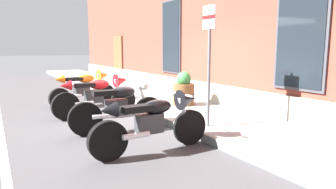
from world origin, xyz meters
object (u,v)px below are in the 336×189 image
at_px(motorcycle_black_naked, 119,108).
at_px(barrel_planter, 184,91).
at_px(parking_sign, 209,48).
at_px(motorcycle_red_sport, 99,94).
at_px(motorcycle_black_sport, 157,119).
at_px(motorcycle_orange_sport, 86,87).

height_order(motorcycle_black_naked, barrel_planter, barrel_planter).
height_order(motorcycle_black_naked, parking_sign, parking_sign).
xyz_separation_m(motorcycle_red_sport, parking_sign, (2.67, 1.40, 1.14)).
relative_size(parking_sign, barrel_planter, 2.60).
bearing_deg(barrel_planter, motorcycle_black_sport, -40.76).
bearing_deg(motorcycle_black_sport, motorcycle_orange_sport, 178.90).
bearing_deg(motorcycle_black_sport, motorcycle_black_naked, -176.64).
distance_m(motorcycle_black_sport, barrel_planter, 3.43).
distance_m(motorcycle_orange_sport, motorcycle_black_sport, 4.64).
bearing_deg(motorcycle_orange_sport, motorcycle_red_sport, -3.26).
height_order(motorcycle_red_sport, parking_sign, parking_sign).
xyz_separation_m(motorcycle_orange_sport, motorcycle_black_naked, (3.17, -0.17, -0.08)).
bearing_deg(motorcycle_orange_sport, parking_sign, 17.33).
xyz_separation_m(motorcycle_black_naked, parking_sign, (1.04, 1.49, 1.21)).
bearing_deg(barrel_planter, motorcycle_black_naked, -64.09).
relative_size(motorcycle_red_sport, barrel_planter, 2.39).
bearing_deg(motorcycle_red_sport, motorcycle_orange_sport, 176.74).
xyz_separation_m(motorcycle_red_sport, motorcycle_black_naked, (1.64, -0.09, -0.07)).
bearing_deg(barrel_planter, parking_sign, -21.12).
bearing_deg(motorcycle_black_sport, parking_sign, 107.09).
distance_m(motorcycle_orange_sport, parking_sign, 4.55).
relative_size(motorcycle_black_sport, barrel_planter, 2.35).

